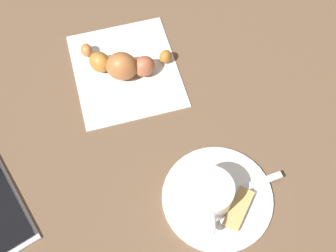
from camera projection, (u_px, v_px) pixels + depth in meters
ground_plane at (161, 143)px, 0.63m from camera, size 1.80×1.80×0.00m
saucer at (218, 197)px, 0.58m from camera, size 0.15×0.15×0.01m
espresso_cup at (209, 195)px, 0.56m from camera, size 0.08×0.06×0.05m
teaspoon at (219, 197)px, 0.58m from camera, size 0.03×0.14×0.01m
sugar_packet at (239, 208)px, 0.57m from camera, size 0.06×0.05×0.01m
napkin at (126, 70)px, 0.69m from camera, size 0.19×0.17×0.00m
croissant at (123, 64)px, 0.67m from camera, size 0.09×0.14×0.05m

